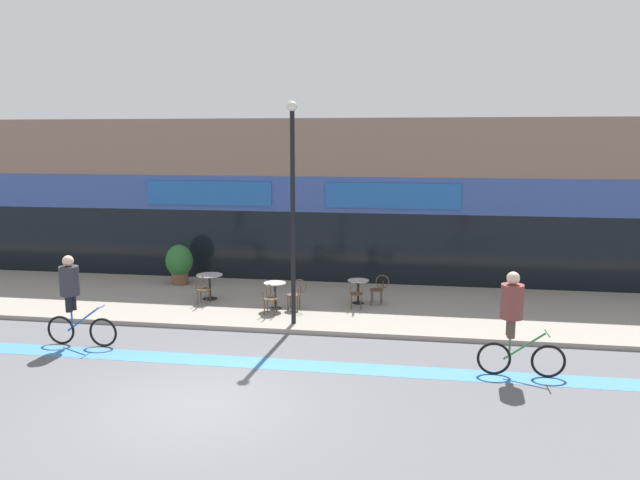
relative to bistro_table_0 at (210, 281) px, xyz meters
The scene contains 16 objects.
ground_plane 7.49m from the bistro_table_0, 72.68° to the right, with size 120.00×120.00×0.00m, color #5B5B60.
sidewalk_slab 2.31m from the bistro_table_0, ahead, with size 40.00×5.50×0.12m, color gray.
storefront_facade 5.74m from the bistro_table_0, 65.36° to the left, with size 40.00×4.06×5.66m.
bike_lane_stripe 5.34m from the bistro_table_0, 65.21° to the right, with size 36.00×0.70×0.01m, color #3D7AB7.
bistro_table_0 is the anchor object (origin of this frame).
bistro_table_1 2.36m from the bistro_table_0, 18.71° to the right, with size 0.64×0.64×0.78m.
bistro_table_2 4.55m from the bistro_table_0, ahead, with size 0.63×0.63×0.72m.
cafe_chair_0_near 0.63m from the bistro_table_0, 89.98° to the right, with size 0.40×0.57×0.90m.
cafe_chair_1_near 2.62m from the bistro_table_0, 31.79° to the right, with size 0.42×0.58×0.90m.
cafe_chair_1_side 2.96m from the bistro_table_0, 14.84° to the right, with size 0.58×0.41×0.90m.
cafe_chair_2_near 4.57m from the bistro_table_0, ahead, with size 0.44×0.59×0.90m.
cafe_chair_2_side 5.17m from the bistro_table_0, ahead, with size 0.59×0.43×0.90m.
planter_pot 2.41m from the bistro_table_0, 133.74° to the left, with size 0.90×0.90×1.35m.
lamp_post 4.61m from the bistro_table_0, 34.28° to the right, with size 0.26×0.26×5.81m.
cyclist_0 9.56m from the bistro_table_0, 29.31° to the right, with size 1.84×0.49×2.27m.
cyclist_1 4.77m from the bistro_table_0, 114.28° to the right, with size 1.83×0.48×2.23m.
Camera 1 is at (4.08, -10.69, 5.02)m, focal length 35.00 mm.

